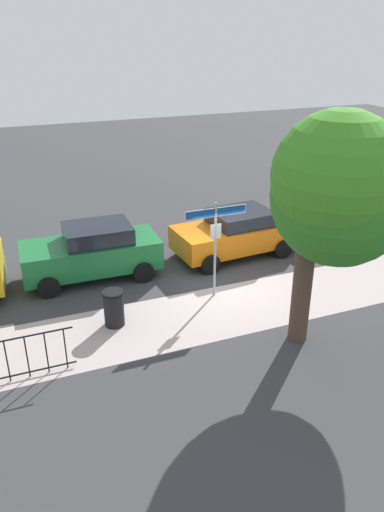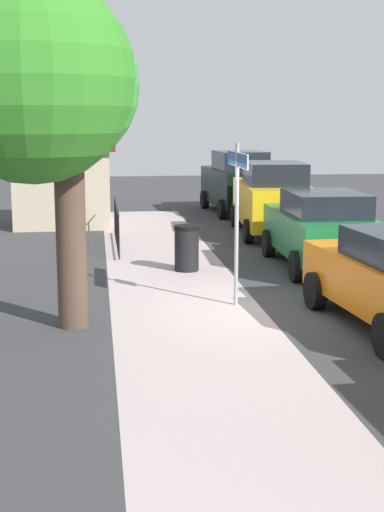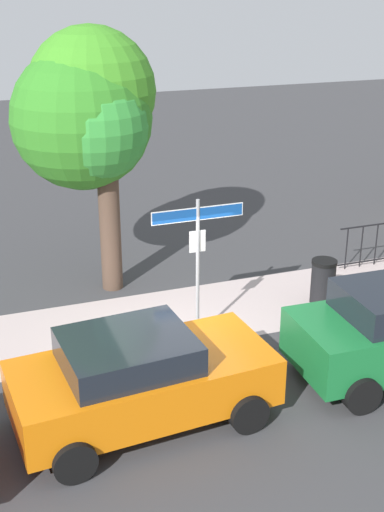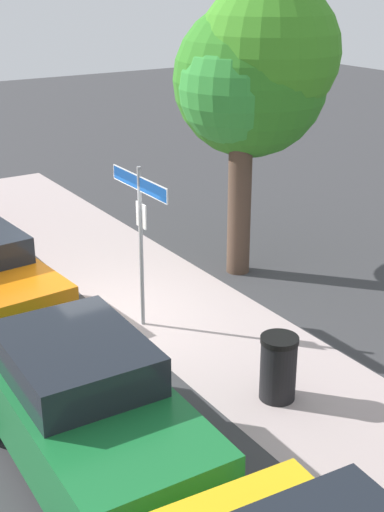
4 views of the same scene
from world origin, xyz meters
TOP-DOWN VIEW (x-y plane):
  - ground_plane at (0.00, 0.00)m, footprint 60.00×60.00m
  - sidewalk_strip at (2.00, 1.30)m, footprint 24.00×2.60m
  - street_sign at (0.55, 0.40)m, footprint 1.79×0.07m
  - shade_tree at (-0.74, 3.65)m, footprint 3.17×3.12m
  - car_red at (-6.05, -2.46)m, footprint 4.48×2.31m
  - car_orange at (-1.25, -1.92)m, footprint 4.18×2.29m
  - car_green at (3.55, -2.05)m, footprint 4.17×2.05m
  - trash_bin at (3.62, 0.90)m, footprint 0.55×0.55m

SIDE VIEW (x-z plane):
  - ground_plane at x=0.00m, z-range 0.00..0.00m
  - sidewalk_strip at x=2.00m, z-range 0.00..0.00m
  - trash_bin at x=3.62m, z-range 0.00..0.98m
  - car_orange at x=-1.25m, z-range 0.03..1.59m
  - car_red at x=-6.05m, z-range 0.02..1.69m
  - car_green at x=3.55m, z-range 0.02..1.70m
  - street_sign at x=0.55m, z-range 0.64..3.46m
  - shade_tree at x=-0.74m, z-range 1.07..6.77m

